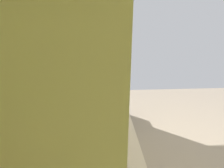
# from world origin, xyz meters

# --- Properties ---
(ground_plane) EXTENTS (6.37, 6.37, 0.00)m
(ground_plane) POSITION_xyz_m (0.00, 0.00, 0.00)
(ground_plane) COLOR gray
(wall_back) EXTENTS (4.10, 0.12, 2.75)m
(wall_back) POSITION_xyz_m (0.00, 1.75, 1.38)
(wall_back) COLOR #DDDD7F
(wall_back) RESTS_ON ground_plane
(upper_cabinets) EXTENTS (2.05, 0.35, 0.67)m
(upper_cabinets) POSITION_xyz_m (-0.44, 1.51, 1.91)
(upper_cabinets) COLOR beige
(oven_range) EXTENTS (0.70, 0.62, 1.11)m
(oven_range) POSITION_xyz_m (1.46, 1.39, 0.48)
(oven_range) COLOR #B7BABF
(oven_range) RESTS_ON ground_plane
(microwave) EXTENTS (0.47, 0.40, 0.28)m
(microwave) POSITION_xyz_m (0.12, 1.40, 1.06)
(microwave) COLOR #B7BABF
(microwave) RESTS_ON counter_run
(bowl) EXTENTS (0.18, 0.18, 0.04)m
(bowl) POSITION_xyz_m (-0.39, 1.29, 0.95)
(bowl) COLOR silver
(bowl) RESTS_ON counter_run
(kettle) EXTENTS (0.17, 0.12, 0.17)m
(kettle) POSITION_xyz_m (0.69, 1.29, 1.00)
(kettle) COLOR black
(kettle) RESTS_ON counter_run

